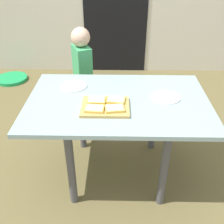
# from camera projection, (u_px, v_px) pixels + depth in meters

# --- Properties ---
(ground_plane) EXTENTS (16.00, 16.00, 0.00)m
(ground_plane) POSITION_uv_depth(u_px,v_px,m) (117.00, 170.00, 2.36)
(ground_plane) COLOR brown
(house_door) EXTENTS (0.90, 0.02, 2.00)m
(house_door) POSITION_uv_depth(u_px,v_px,m) (116.00, 2.00, 3.67)
(house_door) COLOR black
(house_door) RESTS_ON ground
(dining_table) EXTENTS (1.34, 0.88, 0.71)m
(dining_table) POSITION_uv_depth(u_px,v_px,m) (118.00, 110.00, 2.03)
(dining_table) COLOR #8CA7A9
(dining_table) RESTS_ON ground
(cutting_board) EXTENTS (0.33, 0.27, 0.02)m
(cutting_board) POSITION_uv_depth(u_px,v_px,m) (105.00, 107.00, 1.88)
(cutting_board) COLOR tan
(cutting_board) RESTS_ON dining_table
(pizza_slice_near_right) EXTENTS (0.14, 0.11, 0.02)m
(pizza_slice_near_right) POSITION_uv_depth(u_px,v_px,m) (115.00, 108.00, 1.82)
(pizza_slice_near_right) COLOR gold
(pizza_slice_near_right) RESTS_ON cutting_board
(pizza_slice_far_left) EXTENTS (0.13, 0.10, 0.02)m
(pizza_slice_far_left) POSITION_uv_depth(u_px,v_px,m) (96.00, 100.00, 1.92)
(pizza_slice_far_left) COLOR gold
(pizza_slice_far_left) RESTS_ON cutting_board
(pizza_slice_far_right) EXTENTS (0.14, 0.11, 0.02)m
(pizza_slice_far_right) POSITION_uv_depth(u_px,v_px,m) (116.00, 100.00, 1.92)
(pizza_slice_far_right) COLOR gold
(pizza_slice_far_right) RESTS_ON cutting_board
(pizza_slice_near_left) EXTENTS (0.14, 0.11, 0.02)m
(pizza_slice_near_left) POSITION_uv_depth(u_px,v_px,m) (95.00, 109.00, 1.82)
(pizza_slice_near_left) COLOR gold
(pizza_slice_near_left) RESTS_ON cutting_board
(plate_white_left) EXTENTS (0.21, 0.21, 0.01)m
(plate_white_left) POSITION_uv_depth(u_px,v_px,m) (74.00, 86.00, 2.16)
(plate_white_left) COLOR silver
(plate_white_left) RESTS_ON dining_table
(plate_white_right) EXTENTS (0.21, 0.21, 0.01)m
(plate_white_right) POSITION_uv_depth(u_px,v_px,m) (166.00, 97.00, 2.01)
(plate_white_right) COLOR white
(plate_white_right) RESTS_ON dining_table
(child_left) EXTENTS (0.23, 0.28, 1.03)m
(child_left) POSITION_uv_depth(u_px,v_px,m) (83.00, 70.00, 2.72)
(child_left) COLOR #4B496B
(child_left) RESTS_ON ground
(garden_hose_coil) EXTENTS (0.44, 0.44, 0.04)m
(garden_hose_coil) POSITION_uv_depth(u_px,v_px,m) (12.00, 79.00, 3.89)
(garden_hose_coil) COLOR #1B9D50
(garden_hose_coil) RESTS_ON ground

